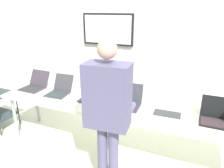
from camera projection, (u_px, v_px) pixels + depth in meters
The scene contains 11 objects.
ground at pixel (119, 153), 3.00m from camera, with size 8.00×8.00×0.04m, color silver.
back_wall at pixel (142, 53), 3.56m from camera, with size 8.00×0.11×2.43m.
workbench at pixel (120, 109), 2.76m from camera, with size 3.52×0.70×0.73m.
laptop_station_0 at pixel (35, 85), 3.33m from camera, with size 0.37×0.41×0.25m.
laptop_station_1 at pixel (60, 90), 3.13m from camera, with size 0.33×0.40×0.25m.
laptop_station_2 at pixel (93, 94), 2.95m from camera, with size 0.31×0.39×0.26m.
laptop_station_3 at pixel (127, 101), 2.75m from camera, with size 0.37×0.34×0.27m.
laptop_station_4 at pixel (168, 109), 2.55m from camera, with size 0.35×0.33×0.22m.
laptop_station_5 at pixel (214, 116), 2.35m from camera, with size 0.31×0.31×0.26m.
person at pixel (108, 106), 2.07m from camera, with size 0.47×0.61×1.69m.
paper_sheet at pixel (99, 108), 2.68m from camera, with size 0.25×0.32×0.00m.
Camera 1 is at (0.85, -2.33, 1.95)m, focal length 33.34 mm.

